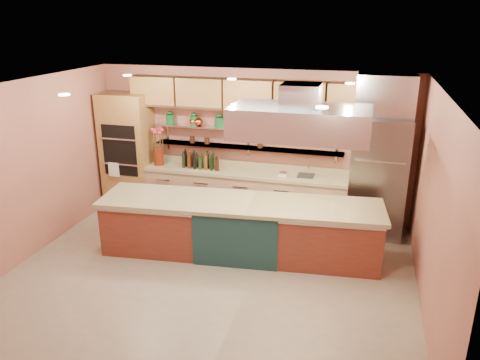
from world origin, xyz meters
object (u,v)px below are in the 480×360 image
(flower_vase, at_px, (159,156))
(green_canister, at_px, (222,123))
(kitchen_scale, at_px, (283,173))
(island, at_px, (240,228))
(copper_kettle, at_px, (198,122))
(refrigerator, at_px, (378,177))

(flower_vase, distance_m, green_canister, 1.44)
(flower_vase, height_order, kitchen_scale, flower_vase)
(island, relative_size, green_canister, 27.60)
(island, xyz_separation_m, copper_kettle, (-1.27, 1.61, 1.33))
(island, bearing_deg, flower_vase, 139.87)
(refrigerator, xyz_separation_m, flower_vase, (-4.13, 0.01, 0.05))
(refrigerator, bearing_deg, flower_vase, 179.86)
(refrigerator, distance_m, kitchen_scale, 1.66)
(flower_vase, bearing_deg, island, -34.49)
(island, xyz_separation_m, kitchen_scale, (0.44, 1.39, 0.51))
(island, xyz_separation_m, flower_vase, (-2.03, 1.39, 0.64))
(flower_vase, xyz_separation_m, copper_kettle, (0.76, 0.22, 0.69))
(kitchen_scale, distance_m, green_canister, 1.49)
(island, distance_m, flower_vase, 2.54)
(kitchen_scale, xyz_separation_m, copper_kettle, (-1.71, 0.22, 0.82))
(flower_vase, relative_size, green_canister, 2.14)
(green_canister, bearing_deg, island, -64.06)
(refrigerator, bearing_deg, island, -146.59)
(flower_vase, height_order, copper_kettle, copper_kettle)
(island, height_order, flower_vase, flower_vase)
(green_canister, bearing_deg, kitchen_scale, -10.18)
(refrigerator, distance_m, island, 2.58)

